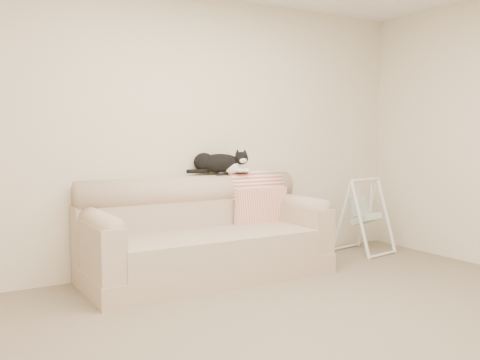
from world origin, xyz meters
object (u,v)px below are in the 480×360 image
Objects in this scene: sofa at (204,238)px; tuxedo_cat at (219,163)px; remote_b at (239,173)px; baby_swing at (364,215)px; remote_a at (223,173)px.

tuxedo_cat is (0.30, 0.26, 0.66)m from sofa.
remote_b reaches higher than baby_swing.
tuxedo_cat is (-0.19, 0.06, 0.10)m from remote_b.
remote_a is at bearing 170.94° from baby_swing.
remote_b is 1.55m from baby_swing.
remote_b is 0.21× the size of baby_swing.
remote_a is (0.34, 0.25, 0.56)m from sofa.
remote_a is 0.11m from tuxedo_cat.
tuxedo_cat is at bearing 40.96° from sofa.
tuxedo_cat is 0.74× the size of baby_swing.
remote_a is 0.31× the size of tuxedo_cat.
remote_a reaches higher than remote_b.
remote_b is at bearing -18.19° from tuxedo_cat.
tuxedo_cat is (-0.03, 0.02, 0.10)m from remote_a.
baby_swing is at bearing -0.25° from sofa.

